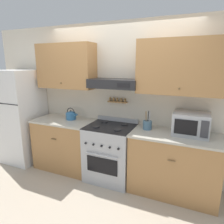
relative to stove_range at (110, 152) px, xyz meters
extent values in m
plane|color=#B2A38E|center=(0.00, -0.31, -0.46)|extent=(16.00, 16.00, 0.00)
cube|color=beige|center=(0.00, 0.37, 0.81)|extent=(5.20, 0.08, 2.55)
cube|color=#AD7A47|center=(-0.91, 0.16, 1.38)|extent=(1.05, 0.33, 0.76)
sphere|color=brown|center=(-0.91, -0.01, 1.11)|extent=(0.02, 0.02, 0.02)
cube|color=#AD7A47|center=(1.00, 0.16, 1.38)|extent=(1.23, 0.33, 0.76)
sphere|color=brown|center=(1.00, -0.01, 1.11)|extent=(0.02, 0.02, 0.02)
cube|color=#232326|center=(0.00, 0.14, 1.12)|extent=(0.80, 0.37, 0.14)
cube|color=black|center=(0.23, -0.05, 1.12)|extent=(0.19, 0.01, 0.06)
cube|color=#AD7A47|center=(0.00, 0.29, 0.80)|extent=(0.34, 0.07, 0.02)
cylinder|color=olive|center=(-0.14, 0.29, 0.84)|extent=(0.03, 0.03, 0.06)
cylinder|color=olive|center=(-0.07, 0.29, 0.84)|extent=(0.03, 0.03, 0.06)
cylinder|color=olive|center=(0.00, 0.29, 0.84)|extent=(0.03, 0.03, 0.06)
cylinder|color=olive|center=(0.07, 0.29, 0.84)|extent=(0.03, 0.03, 0.06)
cylinder|color=olive|center=(0.14, 0.29, 0.84)|extent=(0.03, 0.03, 0.06)
cube|color=#AD7A47|center=(-0.91, 0.02, -0.02)|extent=(1.05, 0.62, 0.88)
cube|color=#B7B2A3|center=(-0.91, 0.02, 0.44)|extent=(1.07, 0.64, 0.03)
cylinder|color=brown|center=(-0.91, -0.30, 0.20)|extent=(0.10, 0.01, 0.01)
cube|color=#AD7A47|center=(1.00, 0.02, -0.02)|extent=(1.23, 0.62, 0.88)
cube|color=#B7B2A3|center=(1.00, 0.02, 0.44)|extent=(1.25, 0.64, 0.03)
cylinder|color=brown|center=(1.00, -0.30, 0.20)|extent=(0.10, 0.01, 0.01)
cube|color=#ADAFB5|center=(0.00, 0.00, -0.01)|extent=(0.75, 0.64, 0.90)
cube|color=black|center=(0.00, -0.33, -0.08)|extent=(0.51, 0.01, 0.25)
cylinder|color=#ADAFB5|center=(0.00, -0.35, 0.10)|extent=(0.52, 0.02, 0.02)
cube|color=black|center=(0.00, 0.00, 0.45)|extent=(0.75, 0.64, 0.01)
cylinder|color=#232326|center=(-0.18, -0.15, 0.46)|extent=(0.11, 0.11, 0.02)
cylinder|color=#232326|center=(0.18, -0.15, 0.46)|extent=(0.11, 0.11, 0.02)
cylinder|color=#232326|center=(-0.18, 0.15, 0.46)|extent=(0.11, 0.11, 0.02)
cylinder|color=#232326|center=(0.18, 0.15, 0.46)|extent=(0.11, 0.11, 0.02)
cylinder|color=black|center=(-0.27, -0.33, 0.24)|extent=(0.03, 0.02, 0.03)
cylinder|color=black|center=(-0.13, -0.33, 0.24)|extent=(0.03, 0.02, 0.03)
cylinder|color=black|center=(0.00, -0.33, 0.24)|extent=(0.03, 0.02, 0.03)
cylinder|color=black|center=(0.13, -0.33, 0.24)|extent=(0.03, 0.02, 0.03)
cylinder|color=black|center=(0.27, -0.33, 0.24)|extent=(0.03, 0.02, 0.03)
cube|color=#ADAFB5|center=(0.00, 0.30, 0.49)|extent=(0.75, 0.04, 0.07)
cube|color=white|center=(-1.90, -0.04, 0.43)|extent=(0.74, 0.72, 1.78)
cube|color=black|center=(-1.90, -0.40, 0.75)|extent=(0.74, 0.01, 0.01)
cylinder|color=teal|center=(-0.82, 0.09, 0.51)|extent=(0.18, 0.18, 0.12)
ellipsoid|color=teal|center=(-0.82, 0.09, 0.57)|extent=(0.16, 0.16, 0.07)
sphere|color=black|center=(-0.82, 0.09, 0.61)|extent=(0.02, 0.02, 0.02)
cylinder|color=teal|center=(-0.73, 0.09, 0.53)|extent=(0.11, 0.04, 0.09)
torus|color=black|center=(-0.82, 0.09, 0.59)|extent=(0.16, 0.01, 0.16)
cube|color=#ADAFB5|center=(1.19, 0.11, 0.61)|extent=(0.48, 0.39, 0.32)
cube|color=black|center=(1.13, -0.09, 0.61)|extent=(0.29, 0.01, 0.20)
cube|color=#38383D|center=(1.36, -0.09, 0.61)|extent=(0.10, 0.01, 0.23)
cylinder|color=slate|center=(0.58, 0.09, 0.52)|extent=(0.13, 0.13, 0.13)
cylinder|color=olive|center=(0.55, 0.08, 0.66)|extent=(0.01, 0.05, 0.16)
cylinder|color=#28282B|center=(0.58, 0.10, 0.66)|extent=(0.01, 0.04, 0.16)
cylinder|color=#B2B2B7|center=(0.60, 0.10, 0.66)|extent=(0.01, 0.03, 0.16)
camera|label=1|loc=(1.24, -2.79, 1.43)|focal=32.00mm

